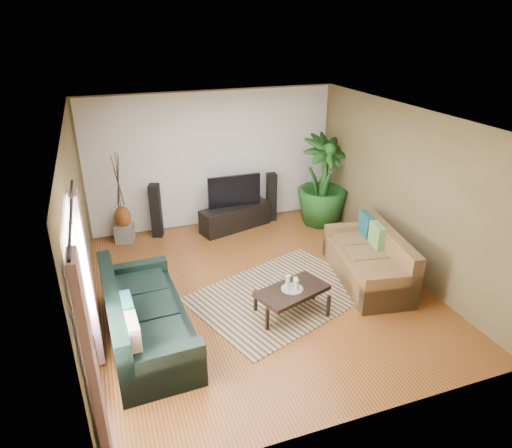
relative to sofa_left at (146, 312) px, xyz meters
name	(u,v)px	position (x,y,z in m)	size (l,w,h in m)	color
floor	(260,289)	(1.81, 0.64, -0.42)	(5.50, 5.50, 0.00)	#925825
ceiling	(261,118)	(1.81, 0.64, 2.28)	(5.50, 5.50, 0.00)	white
wall_back	(213,160)	(1.81, 3.39, 0.93)	(5.00, 5.00, 0.00)	brown
wall_front	(360,317)	(1.81, -2.11, 0.93)	(5.00, 5.00, 0.00)	brown
wall_left	(79,236)	(-0.69, 0.64, 0.92)	(5.50, 5.50, 0.00)	brown
wall_right	(405,191)	(4.31, 0.64, 0.92)	(5.50, 5.50, 0.00)	brown
backwall_panel	(213,160)	(1.81, 3.38, 0.93)	(4.90, 4.90, 0.00)	white
window_pane	(81,297)	(-0.67, -0.96, 0.97)	(1.80, 1.80, 0.00)	white
curtain_near	(92,366)	(-0.62, -1.71, 0.72)	(0.08, 0.35, 2.20)	gray
curtain_far	(89,281)	(-0.62, -0.21, 0.72)	(0.08, 0.35, 2.20)	gray
curtain_rod	(71,213)	(-0.62, -0.96, 1.87)	(0.03, 0.03, 1.90)	black
sofa_left	(146,312)	(0.00, 0.00, 0.00)	(2.27, 0.97, 0.85)	black
sofa_right	(368,257)	(3.54, 0.35, 0.00)	(1.92, 0.86, 0.85)	brown
area_rug	(281,295)	(2.06, 0.37, -0.42)	(2.60, 1.84, 0.01)	tan
coffee_table	(292,302)	(2.02, -0.12, -0.22)	(1.01, 0.55, 0.42)	black
candle_tray	(292,289)	(2.02, -0.12, 0.00)	(0.31, 0.31, 0.01)	gray
candle_tall	(288,282)	(1.96, -0.09, 0.11)	(0.06, 0.06, 0.20)	beige
candle_mid	(296,285)	(2.06, -0.16, 0.08)	(0.06, 0.06, 0.16)	#F2E5CC
candle_short	(295,282)	(2.09, -0.06, 0.07)	(0.06, 0.06, 0.13)	beige
tv_stand	(235,217)	(2.12, 2.97, -0.18)	(1.46, 0.44, 0.49)	black
television	(234,191)	(2.12, 2.99, 0.38)	(1.07, 0.06, 0.63)	black
speaker_left	(156,211)	(0.58, 3.14, 0.11)	(0.19, 0.21, 1.06)	black
speaker_right	(272,197)	(2.97, 3.14, 0.08)	(0.18, 0.20, 1.02)	black
potted_plant	(323,181)	(3.88, 2.64, 0.49)	(1.03, 1.03, 1.83)	#184818
plant_pot	(321,217)	(3.88, 2.64, -0.29)	(0.34, 0.34, 0.26)	black
pedestal	(125,233)	(-0.04, 3.13, -0.26)	(0.34, 0.34, 0.34)	gray
vase	(123,217)	(-0.04, 3.13, 0.06)	(0.31, 0.31, 0.43)	brown
side_table	(139,283)	(0.00, 1.09, -0.19)	(0.44, 0.44, 0.47)	brown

